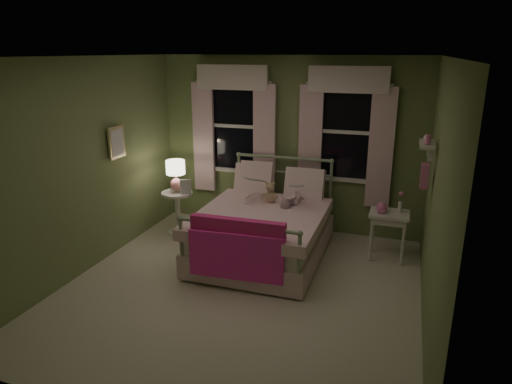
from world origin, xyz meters
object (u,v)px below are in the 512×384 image
(bed, at_px, (264,229))
(child_right, at_px, (293,183))
(nightstand_left, at_px, (178,207))
(table_lamp, at_px, (176,172))
(nightstand_right, at_px, (389,220))
(child_left, at_px, (254,180))
(teddy_bear, at_px, (270,194))

(bed, distance_m, child_right, 0.76)
(nightstand_left, bearing_deg, table_lamp, 0.00)
(child_right, distance_m, nightstand_right, 1.35)
(child_left, xyz_separation_m, nightstand_right, (1.85, 0.00, -0.38))
(child_left, relative_size, child_right, 0.99)
(child_left, distance_m, nightstand_right, 1.89)
(child_right, bearing_deg, child_left, 8.53)
(child_right, height_order, teddy_bear, child_right)
(bed, bearing_deg, nightstand_left, 166.49)
(child_left, xyz_separation_m, teddy_bear, (0.28, -0.16, -0.14))
(table_lamp, bearing_deg, child_left, 3.87)
(child_right, bearing_deg, table_lamp, 11.16)
(nightstand_left, relative_size, nightstand_right, 1.02)
(child_left, bearing_deg, table_lamp, 5.33)
(table_lamp, distance_m, nightstand_right, 3.07)
(bed, xyz_separation_m, nightstand_left, (-1.47, 0.35, 0.04))
(bed, relative_size, nightstand_right, 3.18)
(child_right, height_order, nightstand_right, child_right)
(table_lamp, bearing_deg, nightstand_right, 1.54)
(bed, xyz_separation_m, child_left, (-0.27, 0.43, 0.55))
(child_left, height_order, nightstand_right, child_left)
(bed, relative_size, table_lamp, 4.49)
(bed, height_order, child_left, child_left)
(nightstand_right, bearing_deg, teddy_bear, -174.20)
(teddy_bear, xyz_separation_m, table_lamp, (-1.47, 0.08, 0.16))
(child_left, relative_size, nightstand_right, 1.12)
(child_right, distance_m, teddy_bear, 0.35)
(child_left, bearing_deg, child_right, -178.53)
(nightstand_left, xyz_separation_m, table_lamp, (0.00, 0.00, 0.54))
(nightstand_left, bearing_deg, teddy_bear, -3.03)
(child_left, height_order, teddy_bear, child_left)
(bed, bearing_deg, nightstand_right, 15.39)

